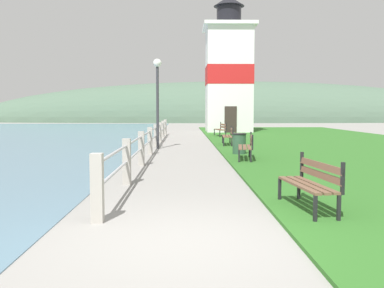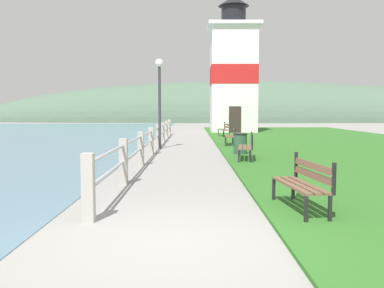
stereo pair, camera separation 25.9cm
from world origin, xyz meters
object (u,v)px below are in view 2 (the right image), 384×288
at_px(park_bench_midway, 246,145).
at_px(lamp_post, 158,87).
at_px(trash_bin, 239,144).
at_px(park_bench_far, 230,135).
at_px(park_bench_by_lighthouse, 223,129).
at_px(park_bench_near, 303,181).
at_px(lighthouse, 231,73).

relative_size(park_bench_midway, lamp_post, 0.47).
xyz_separation_m(park_bench_midway, trash_bin, (-0.04, 1.77, -0.12)).
bearing_deg(park_bench_far, lamp_post, 27.01).
bearing_deg(park_bench_far, park_bench_by_lighthouse, -88.29).
height_order(park_bench_near, park_bench_by_lighthouse, same).
bearing_deg(lighthouse, lamp_post, -107.93).
bearing_deg(lamp_post, lighthouse, 72.07).
bearing_deg(lamp_post, trash_bin, -41.52).
bearing_deg(park_bench_by_lighthouse, lamp_post, 60.88).
bearing_deg(park_bench_near, park_bench_by_lighthouse, -97.05).
distance_m(park_bench_midway, lamp_post, 6.12).
bearing_deg(park_bench_midway, trash_bin, -81.34).
relative_size(park_bench_near, park_bench_by_lighthouse, 0.84).
distance_m(park_bench_near, lamp_post, 12.58).
height_order(park_bench_by_lighthouse, lamp_post, lamp_post).
xyz_separation_m(park_bench_far, park_bench_by_lighthouse, (0.23, 6.90, 0.00)).
bearing_deg(trash_bin, park_bench_by_lighthouse, 88.52).
relative_size(park_bench_near, park_bench_midway, 0.91).
xyz_separation_m(lighthouse, trash_bin, (-1.34, -17.12, -4.14)).
relative_size(park_bench_midway, trash_bin, 2.20).
bearing_deg(park_bench_midway, park_bench_far, -82.92).
height_order(park_bench_far, lamp_post, lamp_post).
distance_m(park_bench_midway, trash_bin, 1.77).
xyz_separation_m(park_bench_far, lamp_post, (-3.32, -1.43, 2.20)).
relative_size(park_bench_far, lighthouse, 0.19).
relative_size(park_bench_midway, park_bench_far, 0.96).
relative_size(park_bench_near, trash_bin, 2.00).
xyz_separation_m(park_bench_near, lighthouse, (1.30, 26.17, 4.03)).
height_order(park_bench_midway, lamp_post, lamp_post).
distance_m(lighthouse, lamp_post, 15.07).
bearing_deg(lighthouse, park_bench_near, -92.84).
xyz_separation_m(park_bench_by_lighthouse, lamp_post, (-3.55, -8.33, 2.20)).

